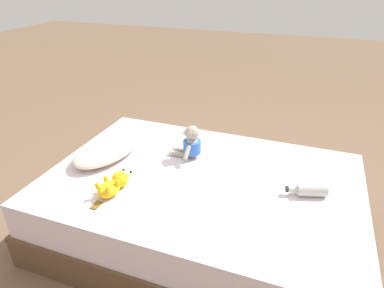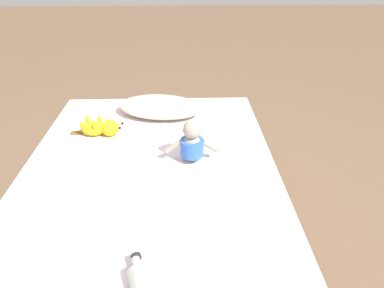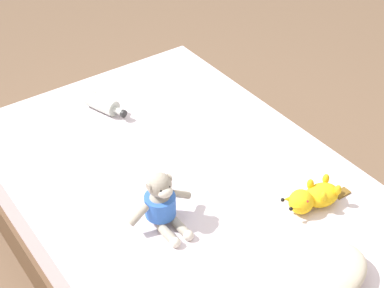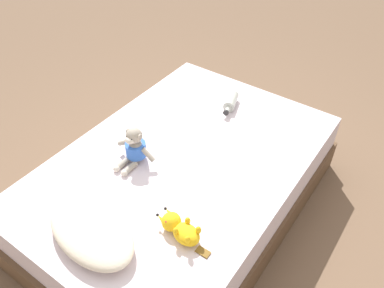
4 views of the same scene
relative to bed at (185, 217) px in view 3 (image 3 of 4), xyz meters
name	(u,v)px [view 3 (image 3 of 4)]	position (x,y,z in m)	size (l,w,h in m)	color
ground_plane	(186,251)	(0.00, 0.00, -0.23)	(16.00, 16.00, 0.00)	brown
bed	(185,217)	(0.00, 0.00, 0.00)	(1.35, 1.98, 0.47)	brown
pillow	(296,279)	(0.02, 0.70, 0.29)	(0.60, 0.41, 0.11)	beige
plush_monkey	(162,204)	(0.22, 0.16, 0.33)	(0.29, 0.23, 0.24)	#9E9384
plush_yellow_creature	(313,197)	(-0.32, 0.44, 0.28)	(0.33, 0.13, 0.10)	yellow
glass_bottle	(103,104)	(0.04, -0.64, 0.28)	(0.13, 0.24, 0.08)	#B7BCB2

